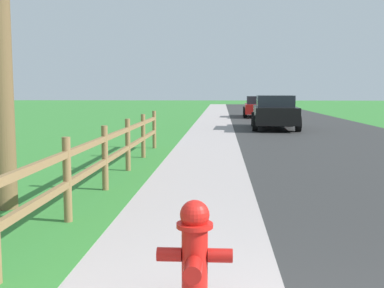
# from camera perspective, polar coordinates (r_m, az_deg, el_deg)

# --- Properties ---
(ground_plane) EXTENTS (120.00, 120.00, 0.00)m
(ground_plane) POSITION_cam_1_polar(r_m,az_deg,el_deg) (27.35, 4.72, 2.73)
(ground_plane) COLOR #337D32
(road_asphalt) EXTENTS (7.00, 66.00, 0.01)m
(road_asphalt) POSITION_cam_1_polar(r_m,az_deg,el_deg) (29.62, 11.43, 2.92)
(road_asphalt) COLOR #2F2F2F
(road_asphalt) RESTS_ON ground
(curb_concrete) EXTENTS (6.00, 66.00, 0.01)m
(curb_concrete) POSITION_cam_1_polar(r_m,az_deg,el_deg) (29.44, -1.22, 3.02)
(curb_concrete) COLOR #A89D9B
(curb_concrete) RESTS_ON ground
(grass_verge) EXTENTS (5.00, 66.00, 0.00)m
(grass_verge) POSITION_cam_1_polar(r_m,az_deg,el_deg) (29.60, -4.12, 3.03)
(grass_verge) COLOR #337D32
(grass_verge) RESTS_ON ground
(fire_hydrant) EXTENTS (0.59, 0.49, 0.89)m
(fire_hydrant) POSITION_cam_1_polar(r_m,az_deg,el_deg) (3.80, 0.31, -13.17)
(fire_hydrant) COLOR red
(fire_hydrant) RESTS_ON ground
(rail_fence) EXTENTS (0.11, 12.32, 1.13)m
(rail_fence) POSITION_cam_1_polar(r_m,az_deg,el_deg) (8.38, -10.41, -1.09)
(rail_fence) COLOR olive
(rail_fence) RESTS_ON ground
(parked_suv_black) EXTENTS (2.21, 4.94, 1.53)m
(parked_suv_black) POSITION_cam_1_polar(r_m,az_deg,el_deg) (22.12, 9.87, 3.84)
(parked_suv_black) COLOR black
(parked_suv_black) RESTS_ON ground
(parked_car_red) EXTENTS (2.27, 4.77, 1.39)m
(parked_car_red) POSITION_cam_1_polar(r_m,az_deg,el_deg) (32.02, 8.08, 4.47)
(parked_car_red) COLOR maroon
(parked_car_red) RESTS_ON ground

